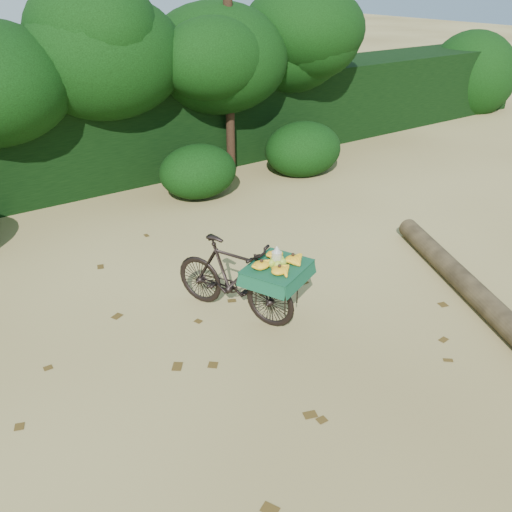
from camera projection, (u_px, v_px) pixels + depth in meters
ground at (268, 334)px, 6.38m from camera, size 80.00×80.00×0.00m
vendor_bicycle at (235, 278)px, 6.53m from camera, size 1.25×1.83×1.02m
fallen_log at (474, 292)px, 6.95m from camera, size 1.91×3.78×0.29m
hedge_backdrop at (79, 139)px, 10.55m from camera, size 26.00×1.80×1.80m
tree_row at (47, 91)px, 9.13m from camera, size 14.50×2.00×4.00m
bush_clumps at (149, 185)px, 9.55m from camera, size 8.80×1.70×0.90m
leaf_litter at (238, 309)px, 6.85m from camera, size 7.00×7.30×0.01m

